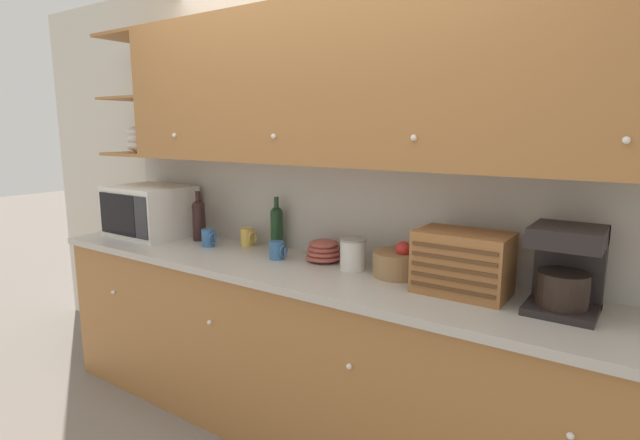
# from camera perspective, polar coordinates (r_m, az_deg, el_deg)

# --- Properties ---
(ground_plane) EXTENTS (24.00, 24.00, 0.00)m
(ground_plane) POSITION_cam_1_polar(r_m,az_deg,el_deg) (3.21, 2.32, -20.83)
(ground_plane) COLOR slate
(wall_back) EXTENTS (5.85, 0.06, 2.60)m
(wall_back) POSITION_cam_1_polar(r_m,az_deg,el_deg) (2.79, 2.84, 2.91)
(wall_back) COLOR beige
(wall_back) RESTS_ON ground_plane
(counter_unit) EXTENTS (3.47, 0.64, 0.95)m
(counter_unit) POSITION_cam_1_polar(r_m,az_deg,el_deg) (2.76, -1.13, -15.04)
(counter_unit) COLOR #A36B38
(counter_unit) RESTS_ON ground_plane
(backsplash_panel) EXTENTS (3.45, 0.01, 0.53)m
(backsplash_panel) POSITION_cam_1_polar(r_m,az_deg,el_deg) (2.78, 2.44, 1.17)
(backsplash_panel) COLOR #B7B2A8
(backsplash_panel) RESTS_ON counter_unit
(upper_cabinets) EXTENTS (3.45, 0.39, 0.79)m
(upper_cabinets) POSITION_cam_1_polar(r_m,az_deg,el_deg) (2.51, 3.63, 15.24)
(upper_cabinets) COLOR #A36B38
(upper_cabinets) RESTS_ON backsplash_panel
(microwave) EXTENTS (0.52, 0.42, 0.33)m
(microwave) POSITION_cam_1_polar(r_m,az_deg,el_deg) (3.53, -18.85, 1.00)
(microwave) COLOR silver
(microwave) RESTS_ON counter_unit
(second_wine_bottle) EXTENTS (0.08, 0.08, 0.32)m
(second_wine_bottle) POSITION_cam_1_polar(r_m,az_deg,el_deg) (3.29, -13.68, 0.20)
(second_wine_bottle) COLOR black
(second_wine_bottle) RESTS_ON counter_unit
(mug_patterned_third) EXTENTS (0.09, 0.08, 0.11)m
(mug_patterned_third) POSITION_cam_1_polar(r_m,az_deg,el_deg) (3.12, -12.62, -2.00)
(mug_patterned_third) COLOR #38669E
(mug_patterned_third) RESTS_ON counter_unit
(mug) EXTENTS (0.09, 0.08, 0.11)m
(mug) POSITION_cam_1_polar(r_m,az_deg,el_deg) (3.09, -8.28, -1.94)
(mug) COLOR gold
(mug) RESTS_ON counter_unit
(wine_bottle) EXTENTS (0.07, 0.07, 0.31)m
(wine_bottle) POSITION_cam_1_polar(r_m,az_deg,el_deg) (2.98, -4.97, -0.64)
(wine_bottle) COLOR #19381E
(wine_bottle) RESTS_ON counter_unit
(mug_blue_second) EXTENTS (0.09, 0.08, 0.10)m
(mug_blue_second) POSITION_cam_1_polar(r_m,az_deg,el_deg) (2.76, -4.91, -3.47)
(mug_blue_second) COLOR #38669E
(mug_blue_second) RESTS_ON counter_unit
(bowl_stack_on_counter) EXTENTS (0.20, 0.20, 0.12)m
(bowl_stack_on_counter) POSITION_cam_1_polar(r_m,az_deg,el_deg) (2.71, 0.43, -3.58)
(bowl_stack_on_counter) COLOR #9E473D
(bowl_stack_on_counter) RESTS_ON counter_unit
(storage_canister) EXTENTS (0.14, 0.14, 0.16)m
(storage_canister) POSITION_cam_1_polar(r_m,az_deg,el_deg) (2.55, 3.77, -3.90)
(storage_canister) COLOR silver
(storage_canister) RESTS_ON counter_unit
(fruit_basket) EXTENTS (0.25, 0.25, 0.18)m
(fruit_basket) POSITION_cam_1_polar(r_m,az_deg,el_deg) (2.47, 8.98, -4.88)
(fruit_basket) COLOR #937047
(fruit_basket) RESTS_ON counter_unit
(bread_box) EXTENTS (0.39, 0.25, 0.27)m
(bread_box) POSITION_cam_1_polar(r_m,az_deg,el_deg) (2.26, 15.99, -4.71)
(bread_box) COLOR #996033
(bread_box) RESTS_ON counter_unit
(coffee_maker) EXTENTS (0.26, 0.27, 0.34)m
(coffee_maker) POSITION_cam_1_polar(r_m,az_deg,el_deg) (2.18, 26.31, -4.98)
(coffee_maker) COLOR black
(coffee_maker) RESTS_ON counter_unit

